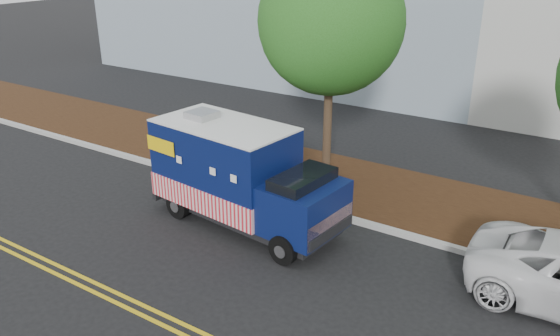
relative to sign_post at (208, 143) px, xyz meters
The scene contains 8 objects.
ground 4.23m from the sign_post, 24.79° to the right, with size 120.00×120.00×0.00m, color black.
curb 3.86m from the sign_post, ahead, with size 120.00×0.18×0.15m, color #9E9E99.
mulch_strip 4.25m from the sign_post, 26.03° to the left, with size 120.00×4.00×0.15m, color black.
centerline_near 7.27m from the sign_post, 59.09° to the right, with size 120.00×0.10×0.01m, color gold.
centerline_far 7.48m from the sign_post, 60.09° to the right, with size 120.00×0.10×0.01m, color gold.
tree_b 5.46m from the sign_post, 26.44° to the left, with size 4.29×4.29×7.23m.
sign_post is the anchor object (origin of this frame).
food_truck 3.32m from the sign_post, 35.60° to the right, with size 5.77×2.67×2.94m.
Camera 1 is at (7.28, -10.99, 7.24)m, focal length 35.00 mm.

